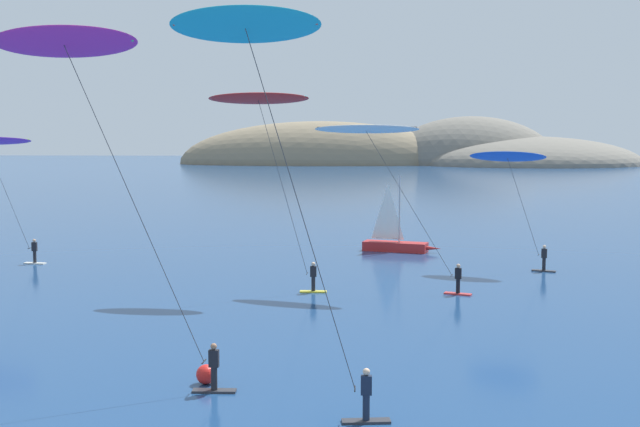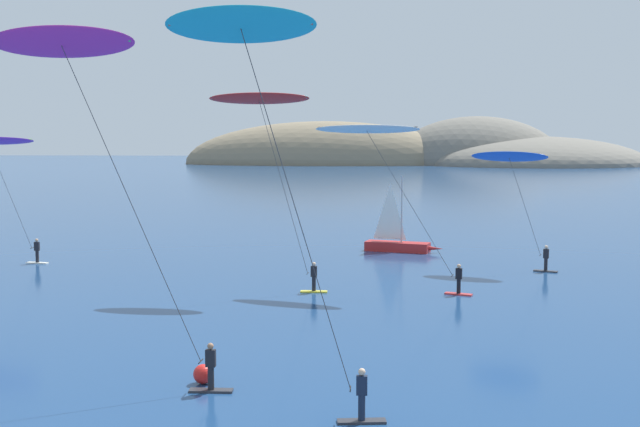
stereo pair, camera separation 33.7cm
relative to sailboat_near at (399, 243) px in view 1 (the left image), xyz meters
name	(u,v)px [view 1 (the left image)]	position (x,y,z in m)	size (l,w,h in m)	color
headland_island	(434,164)	(18.37, 171.73, -0.64)	(131.93, 52.26, 27.50)	slate
sailboat_near	(399,243)	(0.00, 0.00, 0.00)	(5.93, 2.71, 5.70)	#B22323
kitesurfer_white	(373,142)	(-2.23, -14.60, 7.74)	(8.98, 3.59, 9.40)	red
kitesurfer_red	(263,113)	(-8.35, -15.65, 9.31)	(6.66, 1.72, 11.14)	yellow
kitesurfer_magenta	(75,67)	(-12.56, -33.08, 10.41)	(8.34, 1.66, 12.46)	#2D2D33
kitesurfer_blue	(511,165)	(6.74, -7.56, 6.14)	(5.64, 3.02, 7.77)	#2D2D33
kitesurfer_cyan	(255,57)	(-6.10, -36.01, 10.46)	(6.65, 1.47, 12.58)	#2D2D33
marker_buoy	(206,374)	(-8.40, -32.49, -0.29)	(0.70, 0.70, 0.70)	red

